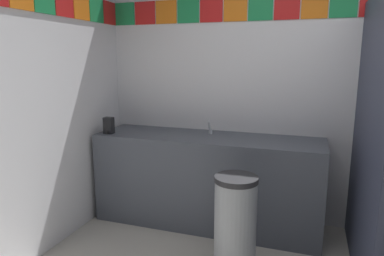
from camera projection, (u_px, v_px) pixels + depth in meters
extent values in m
cube|color=silver|center=(309.00, 89.00, 3.24)|extent=(4.00, 0.08, 2.63)
cube|color=#1E8C4C|center=(125.00, 14.00, 3.65)|extent=(0.23, 0.01, 0.23)
cube|color=red|center=(145.00, 13.00, 3.58)|extent=(0.23, 0.01, 0.23)
cube|color=orange|center=(166.00, 12.00, 3.50)|extent=(0.23, 0.01, 0.23)
cube|color=#1E8C4C|center=(188.00, 11.00, 3.43)|extent=(0.23, 0.01, 0.23)
cube|color=red|center=(211.00, 10.00, 3.35)|extent=(0.23, 0.01, 0.23)
cube|color=orange|center=(235.00, 9.00, 3.28)|extent=(0.23, 0.01, 0.23)
cube|color=#1E8C4C|center=(261.00, 8.00, 3.20)|extent=(0.23, 0.01, 0.23)
cube|color=red|center=(287.00, 7.00, 3.13)|extent=(0.23, 0.01, 0.23)
cube|color=orange|center=(315.00, 5.00, 3.06)|extent=(0.23, 0.01, 0.23)
cube|color=#1E8C4C|center=(344.00, 4.00, 2.98)|extent=(0.23, 0.01, 0.23)
cube|color=red|center=(374.00, 3.00, 2.91)|extent=(0.23, 0.01, 0.23)
cube|color=red|center=(64.00, 3.00, 2.93)|extent=(0.01, 0.23, 0.23)
cube|color=orange|center=(82.00, 7.00, 3.15)|extent=(0.01, 0.23, 0.23)
cube|color=#1E8C4C|center=(96.00, 10.00, 3.37)|extent=(0.01, 0.23, 0.23)
cube|color=red|center=(110.00, 13.00, 3.58)|extent=(0.01, 0.23, 0.23)
cube|color=#4C515B|center=(207.00, 180.00, 3.38)|extent=(2.14, 0.60, 0.87)
cube|color=#4C515B|center=(215.00, 134.00, 3.56)|extent=(2.14, 0.03, 0.08)
cylinder|color=white|center=(206.00, 143.00, 3.27)|extent=(0.34, 0.34, 0.10)
cylinder|color=silver|center=(211.00, 132.00, 3.39)|extent=(0.04, 0.04, 0.05)
cylinder|color=silver|center=(209.00, 125.00, 3.33)|extent=(0.02, 0.06, 0.09)
cube|color=black|center=(109.00, 125.00, 3.41)|extent=(0.09, 0.07, 0.16)
cylinder|color=black|center=(107.00, 132.00, 3.38)|extent=(0.02, 0.02, 0.03)
cube|color=#33384C|center=(368.00, 140.00, 2.48)|extent=(0.04, 1.40, 2.05)
cylinder|color=#999EA3|center=(235.00, 227.00, 2.60)|extent=(0.31, 0.31, 0.71)
cylinder|color=#262628|center=(236.00, 179.00, 2.53)|extent=(0.32, 0.32, 0.04)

